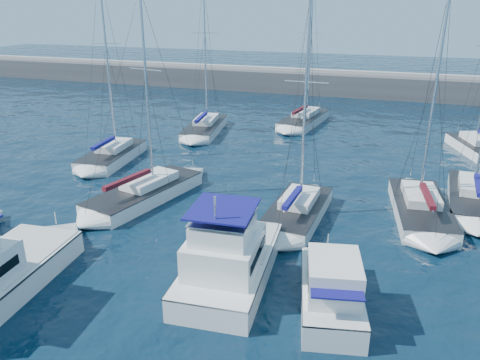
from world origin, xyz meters
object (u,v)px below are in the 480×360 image
(sailboat_back_c, at_px, (479,148))
(sailboat_mid_b, at_px, (145,193))
(sailboat_mid_e, at_px, (473,197))
(motor_yacht_stbd_inner, at_px, (228,261))
(sailboat_mid_c, at_px, (297,211))
(sailboat_back_b, at_px, (304,120))
(sailboat_mid_a, at_px, (112,155))
(sailboat_mid_d, at_px, (420,208))
(motor_yacht_stbd_outer, at_px, (331,292))
(sailboat_back_a, at_px, (205,127))

(sailboat_back_c, bearing_deg, sailboat_mid_b, -159.33)
(sailboat_back_c, bearing_deg, sailboat_mid_e, -117.04)
(motor_yacht_stbd_inner, bearing_deg, sailboat_mid_e, 44.00)
(sailboat_mid_c, relative_size, sailboat_back_b, 0.86)
(sailboat_mid_a, xyz_separation_m, sailboat_back_c, (29.89, 12.50, -0.01))
(sailboat_mid_b, distance_m, sailboat_back_c, 29.86)
(sailboat_mid_d, relative_size, sailboat_mid_e, 0.88)
(sailboat_mid_a, distance_m, sailboat_back_c, 32.40)
(sailboat_mid_c, relative_size, sailboat_mid_e, 0.82)
(motor_yacht_stbd_outer, distance_m, sailboat_mid_a, 25.53)
(motor_yacht_stbd_inner, height_order, sailboat_mid_e, sailboat_mid_e)
(sailboat_mid_b, distance_m, sailboat_mid_c, 10.54)
(sailboat_mid_b, bearing_deg, sailboat_mid_e, 29.75)
(sailboat_mid_c, bearing_deg, sailboat_back_a, 130.67)
(sailboat_back_b, bearing_deg, sailboat_mid_c, -72.06)
(sailboat_mid_b, height_order, sailboat_back_b, sailboat_back_b)
(sailboat_mid_c, distance_m, sailboat_mid_e, 12.23)
(sailboat_mid_b, bearing_deg, motor_yacht_stbd_inner, -27.56)
(sailboat_back_c, bearing_deg, sailboat_back_b, 143.00)
(motor_yacht_stbd_outer, xyz_separation_m, sailboat_back_b, (-7.91, 32.90, -0.43))
(sailboat_mid_b, bearing_deg, motor_yacht_stbd_outer, -17.61)
(sailboat_mid_a, height_order, sailboat_back_c, sailboat_mid_a)
(sailboat_mid_b, relative_size, sailboat_mid_c, 1.03)
(sailboat_mid_b, xyz_separation_m, sailboat_mid_c, (10.54, 0.30, 0.01))
(motor_yacht_stbd_outer, relative_size, sailboat_mid_a, 0.42)
(sailboat_mid_a, bearing_deg, motor_yacht_stbd_inner, -47.94)
(sailboat_mid_b, bearing_deg, sailboat_back_a, 113.01)
(motor_yacht_stbd_inner, bearing_deg, motor_yacht_stbd_outer, -11.76)
(sailboat_mid_c, height_order, sailboat_mid_d, sailboat_mid_d)
(sailboat_mid_c, bearing_deg, sailboat_mid_e, 32.11)
(sailboat_mid_b, distance_m, sailboat_mid_d, 18.13)
(sailboat_mid_d, bearing_deg, sailboat_mid_e, 33.89)
(sailboat_back_a, relative_size, sailboat_back_c, 1.06)
(motor_yacht_stbd_outer, xyz_separation_m, sailboat_mid_c, (-3.39, 8.62, -0.43))
(sailboat_back_c, bearing_deg, sailboat_mid_a, -176.16)
(sailboat_mid_a, distance_m, sailboat_mid_d, 24.89)
(sailboat_mid_c, bearing_deg, motor_yacht_stbd_inner, -98.57)
(sailboat_mid_c, bearing_deg, motor_yacht_stbd_outer, -65.71)
(motor_yacht_stbd_inner, relative_size, sailboat_mid_b, 0.61)
(sailboat_back_b, bearing_deg, sailboat_mid_b, -96.36)
(motor_yacht_stbd_inner, height_order, sailboat_back_a, sailboat_back_a)
(sailboat_mid_a, distance_m, sailboat_mid_c, 18.47)
(motor_yacht_stbd_outer, xyz_separation_m, sailboat_mid_d, (3.90, 11.62, -0.43))
(sailboat_mid_a, height_order, sailboat_mid_d, sailboat_mid_a)
(sailboat_mid_c, xyz_separation_m, sailboat_back_a, (-13.60, 17.52, 0.01))
(sailboat_mid_d, bearing_deg, sailboat_mid_b, -177.06)
(sailboat_mid_e, bearing_deg, sailboat_back_c, 85.33)
(sailboat_mid_c, relative_size, sailboat_mid_d, 0.93)
(sailboat_mid_b, xyz_separation_m, sailboat_back_a, (-3.06, 17.82, 0.02))
(sailboat_back_b, bearing_deg, sailboat_back_c, -10.75)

